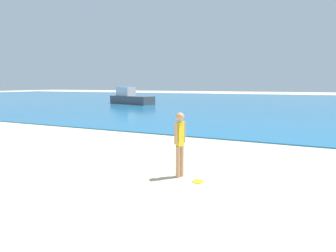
% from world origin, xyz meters
% --- Properties ---
extents(water, '(160.00, 60.00, 0.06)m').
position_xyz_m(water, '(0.00, 43.15, 0.03)').
color(water, '#1E6B9E').
rests_on(water, ground).
extents(person_standing, '(0.23, 0.38, 1.72)m').
position_xyz_m(person_standing, '(1.55, 7.94, 0.98)').
color(person_standing, tan).
rests_on(person_standing, ground).
extents(frisbee, '(0.27, 0.27, 0.03)m').
position_xyz_m(frisbee, '(2.12, 7.77, 0.01)').
color(frisbee, yellow).
rests_on(frisbee, ground).
extents(boat_far, '(6.47, 3.67, 2.10)m').
position_xyz_m(boat_far, '(-13.63, 30.39, 0.78)').
color(boat_far, '#4C4C51').
rests_on(boat_far, water).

